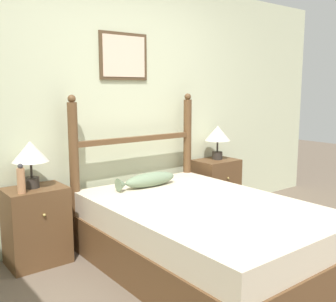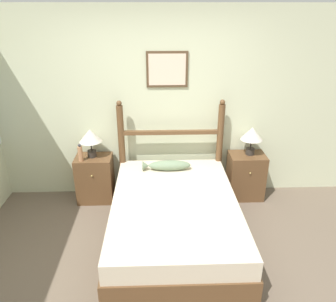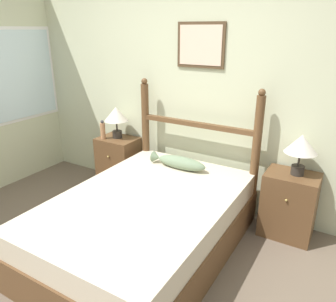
{
  "view_description": "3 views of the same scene",
  "coord_description": "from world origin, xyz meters",
  "px_view_note": "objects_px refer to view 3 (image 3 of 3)",
  "views": [
    {
      "loc": [
        -1.89,
        -1.67,
        1.46
      ],
      "look_at": [
        0.25,
        1.07,
        0.91
      ],
      "focal_mm": 42.0,
      "sensor_mm": 36.0,
      "label": 1
    },
    {
      "loc": [
        0.04,
        -2.53,
        2.51
      ],
      "look_at": [
        0.17,
        1.02,
        0.93
      ],
      "focal_mm": 35.0,
      "sensor_mm": 36.0,
      "label": 2
    },
    {
      "loc": [
        1.7,
        -1.51,
        1.93
      ],
      "look_at": [
        0.25,
        0.93,
        0.87
      ],
      "focal_mm": 35.0,
      "sensor_mm": 36.0,
      "label": 3
    }
  ],
  "objects_px": {
    "table_lamp_right": "(301,146)",
    "bottle": "(103,130)",
    "nightstand_right": "(289,205)",
    "bed": "(146,224)",
    "fish_pillow": "(179,162)",
    "table_lamp_left": "(116,116)",
    "nightstand_left": "(119,162)"
  },
  "relations": [
    {
      "from": "fish_pillow",
      "to": "table_lamp_left",
      "type": "bearing_deg",
      "value": 167.19
    },
    {
      "from": "bed",
      "to": "fish_pillow",
      "type": "height_order",
      "value": "fish_pillow"
    },
    {
      "from": "table_lamp_left",
      "to": "nightstand_right",
      "type": "bearing_deg",
      "value": -0.46
    },
    {
      "from": "nightstand_left",
      "to": "fish_pillow",
      "type": "xyz_separation_m",
      "value": [
        0.99,
        -0.21,
        0.29
      ]
    },
    {
      "from": "table_lamp_right",
      "to": "fish_pillow",
      "type": "bearing_deg",
      "value": -168.71
    },
    {
      "from": "table_lamp_left",
      "to": "bottle",
      "type": "bearing_deg",
      "value": -135.59
    },
    {
      "from": "table_lamp_right",
      "to": "bottle",
      "type": "xyz_separation_m",
      "value": [
        -2.27,
        -0.12,
        -0.17
      ]
    },
    {
      "from": "nightstand_left",
      "to": "table_lamp_right",
      "type": "relative_size",
      "value": 1.67
    },
    {
      "from": "table_lamp_right",
      "to": "bottle",
      "type": "bearing_deg",
      "value": -176.96
    },
    {
      "from": "table_lamp_left",
      "to": "fish_pillow",
      "type": "bearing_deg",
      "value": -12.81
    },
    {
      "from": "table_lamp_left",
      "to": "bottle",
      "type": "height_order",
      "value": "table_lamp_left"
    },
    {
      "from": "nightstand_left",
      "to": "fish_pillow",
      "type": "height_order",
      "value": "fish_pillow"
    },
    {
      "from": "bottle",
      "to": "fish_pillow",
      "type": "xyz_separation_m",
      "value": [
        1.13,
        -0.11,
        -0.15
      ]
    },
    {
      "from": "table_lamp_right",
      "to": "bottle",
      "type": "distance_m",
      "value": 2.28
    },
    {
      "from": "table_lamp_right",
      "to": "bed",
      "type": "bearing_deg",
      "value": -139.0
    },
    {
      "from": "nightstand_right",
      "to": "fish_pillow",
      "type": "distance_m",
      "value": 1.16
    },
    {
      "from": "nightstand_right",
      "to": "table_lamp_right",
      "type": "bearing_deg",
      "value": 28.61
    },
    {
      "from": "nightstand_right",
      "to": "bottle",
      "type": "xyz_separation_m",
      "value": [
        -2.24,
        -0.1,
        0.43
      ]
    },
    {
      "from": "nightstand_right",
      "to": "table_lamp_right",
      "type": "xyz_separation_m",
      "value": [
        0.03,
        0.02,
        0.61
      ]
    },
    {
      "from": "bed",
      "to": "nightstand_left",
      "type": "height_order",
      "value": "nightstand_left"
    },
    {
      "from": "bottle",
      "to": "table_lamp_left",
      "type": "bearing_deg",
      "value": 44.41
    },
    {
      "from": "nightstand_right",
      "to": "bottle",
      "type": "height_order",
      "value": "bottle"
    },
    {
      "from": "bed",
      "to": "fish_pillow",
      "type": "relative_size",
      "value": 3.29
    },
    {
      "from": "bottle",
      "to": "fish_pillow",
      "type": "bearing_deg",
      "value": -5.43
    },
    {
      "from": "table_lamp_right",
      "to": "bottle",
      "type": "relative_size",
      "value": 1.65
    },
    {
      "from": "table_lamp_right",
      "to": "bottle",
      "type": "height_order",
      "value": "table_lamp_right"
    },
    {
      "from": "nightstand_left",
      "to": "fish_pillow",
      "type": "distance_m",
      "value": 1.05
    },
    {
      "from": "table_lamp_right",
      "to": "fish_pillow",
      "type": "height_order",
      "value": "table_lamp_right"
    },
    {
      "from": "fish_pillow",
      "to": "table_lamp_right",
      "type": "bearing_deg",
      "value": 11.29
    },
    {
      "from": "table_lamp_right",
      "to": "fish_pillow",
      "type": "relative_size",
      "value": 0.62
    },
    {
      "from": "bed",
      "to": "fish_pillow",
      "type": "xyz_separation_m",
      "value": [
        -0.06,
        0.71,
        0.34
      ]
    },
    {
      "from": "bed",
      "to": "table_lamp_left",
      "type": "xyz_separation_m",
      "value": [
        -1.06,
        0.94,
        0.66
      ]
    }
  ]
}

